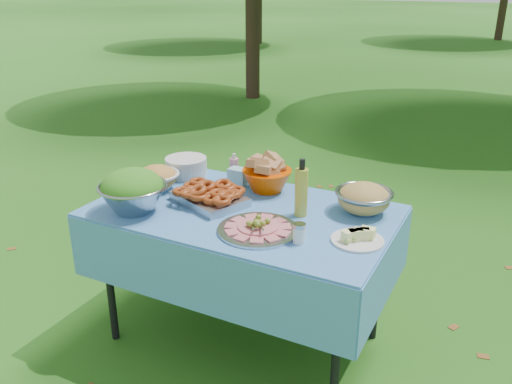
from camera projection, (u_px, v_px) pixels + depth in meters
ground at (244, 337)px, 2.95m from camera, size 80.00×80.00×0.00m
picnic_table at (243, 277)px, 2.81m from camera, size 1.46×0.86×0.76m
salad_bowl at (133, 191)px, 2.61m from camera, size 0.36×0.36×0.21m
pasta_bowl_white at (157, 177)px, 2.90m from camera, size 0.29×0.29×0.13m
plate_stack at (186, 167)px, 3.09m from camera, size 0.27×0.27×0.11m
wipes_box at (238, 176)px, 2.97m from camera, size 0.10×0.07×0.09m
sanitizer_bottle at (234, 166)px, 3.04m from camera, size 0.06×0.06×0.15m
bread_bowl at (267, 175)px, 2.87m from camera, size 0.28×0.28×0.18m
pasta_bowl_steel at (364, 198)px, 2.61m from camera, size 0.34×0.34×0.15m
fried_tray at (209, 195)px, 2.73m from camera, size 0.43×0.37×0.08m
charcuterie_platter at (258, 223)px, 2.42m from camera, size 0.46×0.46×0.08m
oil_bottle at (301, 188)px, 2.55m from camera, size 0.07×0.07×0.28m
cheese_plate at (358, 235)px, 2.34m from camera, size 0.28×0.28×0.06m
shaker at (299, 233)px, 2.32m from camera, size 0.07×0.07×0.09m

